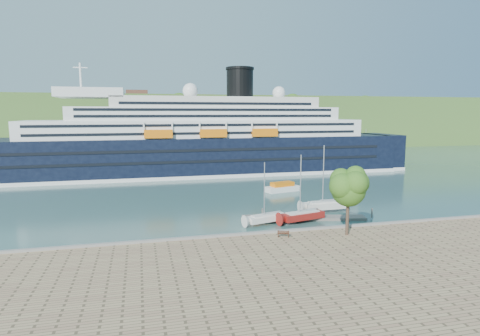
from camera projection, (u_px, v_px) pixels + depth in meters
ground at (296, 238)px, 52.84m from camera, size 400.00×400.00×0.00m
far_hillside at (181, 122)px, 190.49m from camera, size 400.00×50.00×24.00m
quay_coping at (297, 230)px, 52.49m from camera, size 220.00×0.50×0.30m
cruise_ship at (191, 121)px, 105.59m from camera, size 126.93×18.86×28.49m
park_bench at (283, 233)px, 49.83m from camera, size 1.63×1.14×0.97m
promenade_tree at (348, 198)px, 50.26m from camera, size 5.75×5.75×9.52m
floating_pontoon at (303, 218)px, 62.08m from camera, size 19.10×6.83×0.42m
sailboat_white_near at (267, 195)px, 58.79m from camera, size 7.11×3.66×8.85m
sailboat_red at (303, 190)px, 59.68m from camera, size 7.87×3.84×9.80m
sailboat_white_far at (326, 180)px, 66.00m from camera, size 8.29×2.49×10.64m
tender_launch at (282, 187)px, 83.80m from camera, size 7.65×4.18×2.01m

